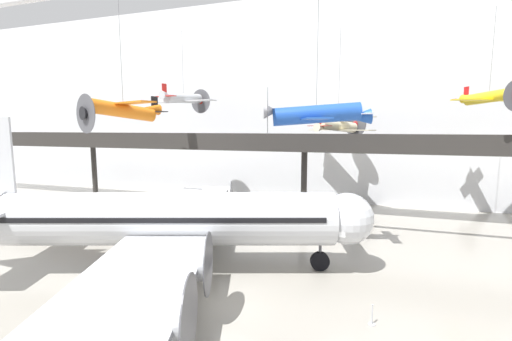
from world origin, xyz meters
TOP-DOWN VIEW (x-y plane):
  - ground_plane at (0.00, 0.00)m, footprint 260.00×260.00m
  - hangar_back_wall at (0.00, 30.15)m, footprint 140.00×3.00m
  - mezzanine_walkway at (0.00, 21.78)m, footprint 110.00×3.20m
  - airliner_silver_main at (-6.15, 2.96)m, footprint 28.14×32.76m
  - suspended_plane_blue_trainer at (3.18, 9.34)m, footprint 8.15×9.72m
  - suspended_plane_cream_biplane at (3.63, 23.55)m, footprint 7.71×7.11m
  - suspended_plane_silver_racer at (-13.78, 19.71)m, footprint 8.32×6.90m
  - suspended_plane_orange_highwing at (-10.54, 5.16)m, footprint 7.48×6.43m
  - suspended_plane_yellow_lowwing at (17.58, 21.67)m, footprint 7.41×6.61m
  - stanchion_barrier at (7.37, 0.54)m, footprint 0.36×0.36m

SIDE VIEW (x-z plane):
  - ground_plane at x=0.00m, z-range 0.00..0.00m
  - stanchion_barrier at x=7.37m, z-range -0.21..0.87m
  - airliner_silver_main at x=-6.15m, z-range -1.60..8.76m
  - mezzanine_walkway at x=0.00m, z-range 2.90..11.96m
  - suspended_plane_cream_biplane at x=3.63m, z-range 3.96..15.91m
  - suspended_plane_blue_trainer at x=3.18m, z-range 4.94..16.35m
  - suspended_plane_orange_highwing at x=-10.54m, z-range 5.34..16.66m
  - suspended_plane_yellow_lowwing at x=17.58m, z-range 7.71..17.35m
  - suspended_plane_silver_racer at x=-13.78m, z-range 8.44..17.69m
  - hangar_back_wall at x=0.00m, z-range 0.00..26.50m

